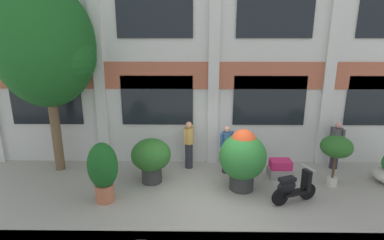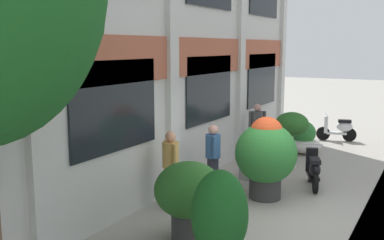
% 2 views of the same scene
% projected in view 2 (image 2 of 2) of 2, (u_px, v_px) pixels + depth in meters
% --- Properties ---
extents(ground_plane, '(80.00, 80.00, 0.00)m').
position_uv_depth(ground_plane, '(277.00, 213.00, 9.10)').
color(ground_plane, '#9E998E').
extents(potted_plant_fluted_column, '(1.36, 1.36, 1.83)m').
position_uv_depth(potted_plant_fluted_column, '(266.00, 153.00, 9.85)').
color(potted_plant_fluted_column, '#333333').
rests_on(potted_plant_fluted_column, ground).
extents(potted_plant_glazed_jar, '(0.80, 0.80, 1.68)m').
position_uv_depth(potted_plant_glazed_jar, '(220.00, 219.00, 6.22)').
color(potted_plant_glazed_jar, '#B76647').
rests_on(potted_plant_glazed_jar, ground).
extents(potted_plant_terracotta_small, '(0.91, 0.91, 1.56)m').
position_uv_depth(potted_plant_terracotta_small, '(292.00, 125.00, 12.35)').
color(potted_plant_terracotta_small, beige).
rests_on(potted_plant_terracotta_small, ground).
extents(potted_plant_square_trough, '(0.76, 0.55, 0.57)m').
position_uv_depth(potted_plant_square_trough, '(253.00, 167.00, 11.53)').
color(potted_plant_square_trough, gray).
rests_on(potted_plant_square_trough, ground).
extents(potted_plant_stone_basin, '(1.20, 1.20, 1.39)m').
position_uv_depth(potted_plant_stone_basin, '(189.00, 194.00, 7.75)').
color(potted_plant_stone_basin, '#333333').
rests_on(potted_plant_stone_basin, ground).
extents(potted_plant_wide_bowl, '(1.12, 1.12, 1.01)m').
position_uv_depth(potted_plant_wide_bowl, '(304.00, 140.00, 14.22)').
color(potted_plant_wide_bowl, beige).
rests_on(potted_plant_wide_bowl, ground).
extents(scooter_near_curb, '(1.32, 0.70, 0.98)m').
position_uv_depth(scooter_near_curb, '(314.00, 170.00, 10.66)').
color(scooter_near_curb, black).
rests_on(scooter_near_curb, ground).
extents(scooter_second_parked, '(0.61, 1.36, 0.98)m').
position_uv_depth(scooter_second_parked, '(338.00, 129.00, 16.01)').
color(scooter_second_parked, black).
rests_on(scooter_second_parked, ground).
extents(resident_by_doorway, '(0.34, 0.45, 1.64)m').
position_uv_depth(resident_by_doorway, '(171.00, 168.00, 9.23)').
color(resident_by_doorway, '#282833').
rests_on(resident_by_doorway, ground).
extents(resident_watching_tracks, '(0.46, 0.34, 1.61)m').
position_uv_depth(resident_watching_tracks, '(213.00, 158.00, 10.12)').
color(resident_watching_tracks, '#282833').
rests_on(resident_watching_tracks, ground).
extents(resident_near_plants, '(0.34, 0.46, 1.65)m').
position_uv_depth(resident_near_plants, '(257.00, 129.00, 13.50)').
color(resident_near_plants, '#282833').
rests_on(resident_near_plants, ground).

